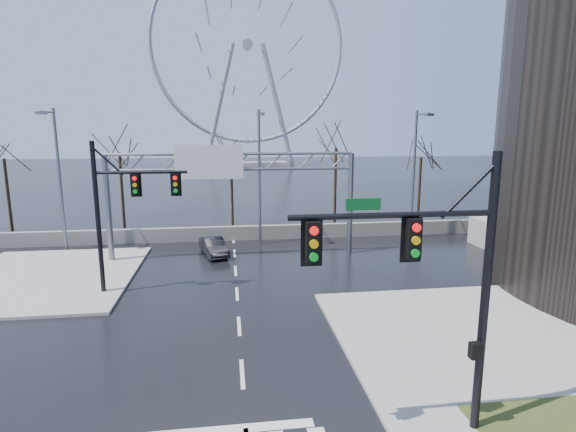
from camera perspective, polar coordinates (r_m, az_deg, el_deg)
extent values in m
plane|color=black|center=(16.99, -5.84, -19.31)|extent=(260.00, 260.00, 0.00)
cube|color=gray|center=(21.38, 22.65, -13.30)|extent=(12.00, 10.00, 0.15)
cube|color=gray|center=(29.96, -28.38, -6.87)|extent=(10.00, 12.00, 0.15)
cube|color=slate|center=(35.60, -6.96, -2.17)|extent=(52.00, 0.50, 1.10)
cylinder|color=black|center=(13.47, 23.73, -9.70)|extent=(0.24, 0.24, 8.00)
cylinder|color=black|center=(11.66, 13.23, 0.10)|extent=(5.40, 0.16, 0.16)
cube|color=black|center=(11.84, 15.63, -2.83)|extent=(0.35, 0.28, 1.05)
cube|color=black|center=(11.08, 3.15, -3.37)|extent=(0.35, 0.28, 1.05)
cylinder|color=black|center=(25.03, -22.99, -0.43)|extent=(0.24, 0.24, 8.00)
cylinder|color=black|center=(24.19, -18.13, 5.28)|extent=(4.60, 0.16, 0.16)
cube|color=black|center=(24.16, -18.81, 3.80)|extent=(0.35, 0.28, 1.05)
cube|color=black|center=(23.85, -14.08, 3.97)|extent=(0.35, 0.28, 1.05)
cylinder|color=slate|center=(31.08, -21.85, 0.76)|extent=(0.36, 0.36, 7.00)
cylinder|color=slate|center=(31.25, 7.89, 1.50)|extent=(0.36, 0.36, 7.00)
cylinder|color=slate|center=(29.74, -7.10, 7.83)|extent=(16.00, 0.20, 0.20)
cylinder|color=slate|center=(29.81, -7.05, 5.91)|extent=(16.00, 0.20, 0.20)
cube|color=#0A501E|center=(29.64, -9.99, 6.77)|extent=(4.20, 0.10, 2.00)
cube|color=silver|center=(29.58, -9.99, 6.77)|extent=(4.40, 0.02, 2.20)
cylinder|color=slate|center=(35.36, -26.97, 3.95)|extent=(0.20, 0.20, 10.00)
cylinder|color=slate|center=(34.17, -28.26, 11.56)|extent=(0.12, 2.20, 0.12)
cube|color=slate|center=(33.23, -28.85, 11.40)|extent=(0.50, 0.70, 0.18)
cylinder|color=slate|center=(33.46, -3.65, 4.78)|extent=(0.20, 0.20, 10.00)
cylinder|color=slate|center=(32.20, -3.61, 12.92)|extent=(0.12, 2.20, 0.12)
cube|color=slate|center=(31.20, -3.47, 12.81)|extent=(0.50, 0.70, 0.18)
cylinder|color=slate|center=(36.33, 15.65, 4.88)|extent=(0.20, 0.20, 10.00)
cylinder|color=slate|center=(35.17, 16.77, 12.32)|extent=(0.12, 2.20, 0.12)
cube|color=slate|center=(34.26, 17.46, 12.16)|extent=(0.50, 0.70, 0.18)
cylinder|color=black|center=(42.87, -31.96, 2.00)|extent=(0.24, 0.24, 6.30)
cylinder|color=black|center=(39.50, -20.31, 2.68)|extent=(0.24, 0.24, 6.75)
cylinder|color=black|center=(39.60, -7.13, 2.63)|extent=(0.24, 0.24, 5.85)
cylinder|color=black|center=(39.64, 6.01, 3.52)|extent=(0.24, 0.24, 7.02)
cylinder|color=black|center=(42.75, 16.33, 3.07)|extent=(0.24, 0.24, 6.12)
cube|color=gray|center=(110.12, -4.92, 6.62)|extent=(18.00, 6.00, 1.00)
torus|color=#B2B2B7|center=(111.54, -5.17, 20.85)|extent=(45.00, 1.00, 45.00)
cylinder|color=#B2B2B7|center=(111.54, -5.17, 20.85)|extent=(2.40, 1.50, 2.40)
cylinder|color=#B2B2B7|center=(109.85, -8.80, 13.57)|extent=(8.28, 1.20, 28.82)
cylinder|color=#B2B2B7|center=(110.52, -1.31, 13.68)|extent=(8.28, 1.20, 28.82)
imported|color=black|center=(31.49, -9.43, -3.83)|extent=(2.27, 3.99, 1.24)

